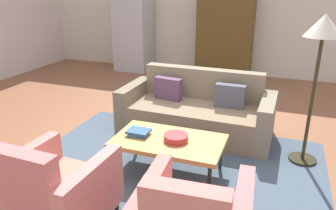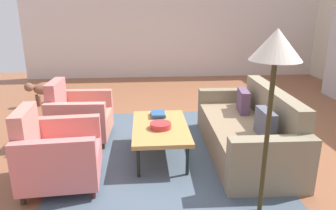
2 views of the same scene
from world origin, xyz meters
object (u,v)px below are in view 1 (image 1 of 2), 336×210
Objects in this scene: refrigerator at (133,31)px; floor_lamp at (322,40)px; couch at (197,112)px; coffee_table at (169,142)px; fruit_bowl at (176,138)px; armchair_left at (54,194)px; cabinet at (225,37)px; book_stack at (139,132)px.

refrigerator is 1.08× the size of floor_lamp.
couch is 1.19m from coffee_table.
fruit_bowl is 0.15× the size of floor_lamp.
armchair_left is 3.32× the size of fruit_bowl.
coffee_table is 0.70× the size of floor_lamp.
refrigerator is (-2.40, 4.14, 0.55)m from coffee_table.
cabinet is 2.19m from refrigerator.
floor_lamp is (1.65, -3.44, 0.54)m from cabinet.
fruit_bowl is 4.85m from refrigerator.
refrigerator is (-2.40, 2.95, 0.64)m from couch.
couch is at bearing 89.91° from coffee_table.
armchair_left is 0.49× the size of cabinet.
armchair_left reaches higher than fruit_bowl.
fruit_bowl is 4.28m from cabinet.
armchair_left is 5.63m from refrigerator.
book_stack is 0.14× the size of floor_lamp.
floor_lamp reaches higher than book_stack.
book_stack reaches higher than coffee_table.
book_stack is at bearing -178.67° from fruit_bowl.
coffee_table is 1.36× the size of armchair_left.
floor_lamp is (1.43, 0.80, 1.07)m from coffee_table.
book_stack is 4.65m from refrigerator.
fruit_bowl is at bearing 61.62° from armchair_left.
couch is 1.15× the size of refrigerator.
cabinet is (-0.30, 4.24, 0.45)m from fruit_bowl.
couch is 3.86m from refrigerator.
couch is 1.20m from fruit_bowl.
refrigerator reaches higher than couch.
armchair_left is at bearing -135.97° from floor_lamp.
couch reaches higher than coffee_table.
couch is 1.23× the size of floor_lamp.
floor_lamp is (3.83, -3.34, 0.52)m from refrigerator.
floor_lamp is (2.03, 1.97, 1.10)m from armchair_left.
cabinet reaches higher than armchair_left.
refrigerator is at bearing 120.11° from coffee_table.
cabinet is 3.86m from floor_lamp.
coffee_table is 4.28m from cabinet.
couch is at bearing 77.71° from armchair_left.
fruit_bowl is at bearing -149.29° from floor_lamp.
armchair_left is 1.36m from fruit_bowl.
floor_lamp reaches higher than armchair_left.
refrigerator reaches higher than fruit_bowl.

